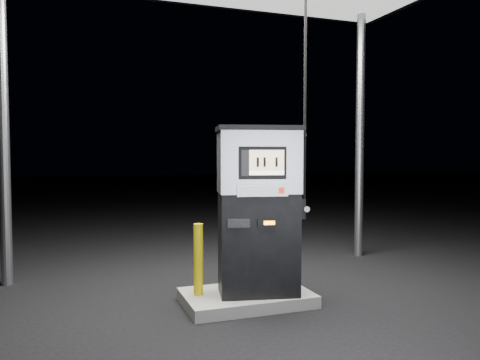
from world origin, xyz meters
name	(u,v)px	position (x,y,z in m)	size (l,w,h in m)	color
ground	(246,304)	(0.00, 0.00, 0.00)	(80.00, 80.00, 0.00)	black
pump_island	(246,298)	(0.00, 0.00, 0.07)	(1.60, 1.00, 0.15)	slate
fuel_dispenser	(259,208)	(0.12, -0.10, 1.23)	(1.21, 0.82, 4.36)	black
bollard_left	(198,259)	(-0.61, 0.09, 0.60)	(0.12, 0.12, 0.89)	#D8BE0C
bollard_right	(289,254)	(0.55, -0.11, 0.62)	(0.13, 0.13, 0.95)	#D8BE0C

